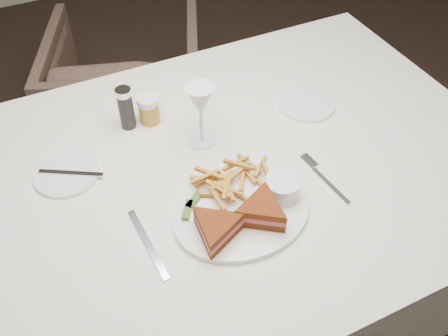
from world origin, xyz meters
name	(u,v)px	position (x,y,z in m)	size (l,w,h in m)	color
ground	(201,286)	(0.00, 0.00, 0.00)	(5.00, 5.00, 0.00)	black
table	(217,255)	(0.01, -0.13, 0.38)	(1.51, 1.00, 0.75)	silver
chair_far	(128,87)	(0.04, 0.86, 0.32)	(0.63, 0.59, 0.64)	#47352C
table_setting	(223,176)	(0.00, -0.20, 0.79)	(0.84, 0.61, 0.18)	white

